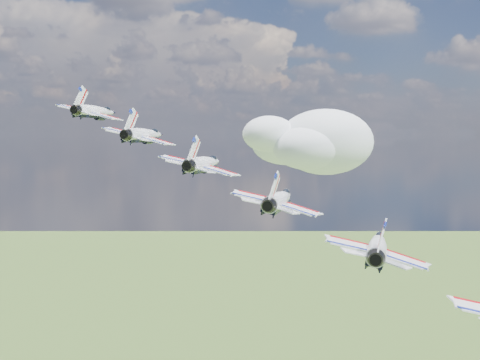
# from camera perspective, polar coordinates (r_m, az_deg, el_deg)

# --- Properties ---
(cloud_far) EXTENTS (68.81, 54.07, 27.03)m
(cloud_far) POSITION_cam_1_polar(r_m,az_deg,el_deg) (258.25, 5.07, 3.99)
(cloud_far) COLOR white
(jet_0) EXTENTS (12.45, 15.35, 6.13)m
(jet_0) POSITION_cam_1_polar(r_m,az_deg,el_deg) (93.13, -13.45, 6.34)
(jet_0) COLOR silver
(jet_1) EXTENTS (12.45, 15.35, 6.13)m
(jet_1) POSITION_cam_1_polar(r_m,az_deg,el_deg) (82.85, -9.00, 4.27)
(jet_1) COLOR white
(jet_2) EXTENTS (12.45, 15.35, 6.13)m
(jet_2) POSITION_cam_1_polar(r_m,az_deg,el_deg) (73.34, -3.37, 1.61)
(jet_2) COLOR silver
(jet_3) EXTENTS (12.45, 15.35, 6.13)m
(jet_3) POSITION_cam_1_polar(r_m,az_deg,el_deg) (64.94, 3.81, -1.82)
(jet_3) COLOR white
(jet_4) EXTENTS (12.45, 15.35, 6.13)m
(jet_4) POSITION_cam_1_polar(r_m,az_deg,el_deg) (58.13, 12.92, -6.10)
(jet_4) COLOR white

